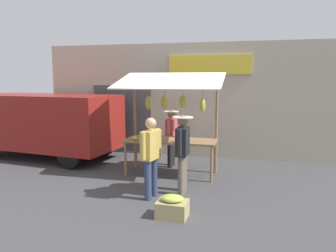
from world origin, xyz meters
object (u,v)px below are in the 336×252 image
Objects in this scene: parked_van at (40,120)px; shopper_with_shopping_bag at (151,152)px; vendor_with_sunhat at (171,134)px; produce_crate_near at (172,207)px; shopper_with_ponytail at (183,148)px; market_stall at (171,112)px.

shopper_with_shopping_bag is at bearing 156.17° from parked_van.
parked_van reaches higher than vendor_with_sunhat.
produce_crate_near is at bearing 15.64° from vendor_with_sunhat.
produce_crate_near is (-0.08, 1.25, -0.77)m from shopper_with_ponytail.
parked_van is (4.22, -2.56, 0.20)m from shopper_with_shopping_bag.
market_stall is 0.54× the size of parked_van.
parked_van is at bearing -11.54° from market_stall.
vendor_with_sunhat is at bearing -76.86° from market_stall.
produce_crate_near is at bearing -131.06° from shopper_with_shopping_bag.
market_stall is 2.92m from produce_crate_near.
vendor_with_sunhat is at bearing -174.51° from parked_van.
vendor_with_sunhat is 0.95× the size of shopper_with_shopping_bag.
parked_van is at bearing -89.86° from vendor_with_sunhat.
shopper_with_shopping_bag is 1.26m from produce_crate_near.
market_stall is at bearing 22.81° from shopper_with_ponytail.
vendor_with_sunhat reaches higher than produce_crate_near.
market_stall is at bearing 175.89° from parked_van.
market_stall is 1.64× the size of vendor_with_sunhat.
shopper_with_shopping_bag is 0.99× the size of shopper_with_ponytail.
market_stall is at bearing 15.22° from vendor_with_sunhat.
shopper_with_ponytail is at bearing 21.60° from vendor_with_sunhat.
market_stall is 1.56× the size of shopper_with_shopping_bag.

